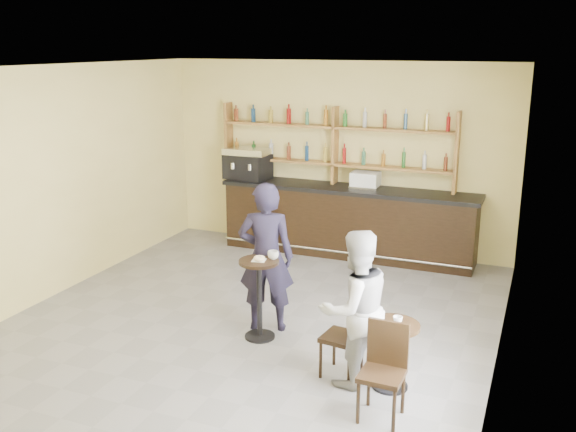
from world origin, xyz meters
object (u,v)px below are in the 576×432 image
at_px(patron_second, 355,309).
at_px(man_main, 266,257).
at_px(pastry_case, 365,180).
at_px(chair_south, 382,374).
at_px(pedestal_table, 259,299).
at_px(cafe_table, 391,356).
at_px(bar_counter, 348,221).
at_px(espresso_machine, 248,163).
at_px(chair_west, 342,336).

bearing_deg(patron_second, man_main, -78.69).
bearing_deg(pastry_case, chair_south, -71.49).
height_order(pedestal_table, man_main, man_main).
relative_size(man_main, cafe_table, 2.63).
relative_size(pastry_case, man_main, 0.24).
bearing_deg(bar_counter, pedestal_table, -90.67).
bearing_deg(pedestal_table, espresso_machine, 117.58).
height_order(chair_south, patron_second, patron_second).
distance_m(pedestal_table, patron_second, 1.52).
bearing_deg(cafe_table, bar_counter, 113.08).
xyz_separation_m(bar_counter, chair_south, (1.76, -4.60, -0.12)).
xyz_separation_m(espresso_machine, cafe_table, (3.55, -4.00, -1.08)).
height_order(bar_counter, man_main, man_main).
distance_m(cafe_table, chair_west, 0.56).
bearing_deg(patron_second, pedestal_table, -70.16).
height_order(espresso_machine, patron_second, espresso_machine).
height_order(espresso_machine, chair_west, espresso_machine).
xyz_separation_m(bar_counter, pedestal_table, (-0.04, -3.45, -0.09)).
relative_size(pedestal_table, chair_south, 1.06).
xyz_separation_m(bar_counter, pastry_case, (0.28, 0.00, 0.72)).
bearing_deg(pastry_case, espresso_machine, -179.22).
relative_size(pedestal_table, man_main, 0.53).
distance_m(bar_counter, chair_west, 4.12).
bearing_deg(espresso_machine, man_main, -52.94).
height_order(cafe_table, chair_south, chair_south).
bearing_deg(bar_counter, patron_second, -71.96).
bearing_deg(chair_west, chair_south, 50.36).
xyz_separation_m(pastry_case, patron_second, (1.04, -4.05, -0.47)).
height_order(chair_west, chair_south, chair_south).
bearing_deg(chair_south, pedestal_table, 148.80).
height_order(pastry_case, chair_west, pastry_case).
height_order(bar_counter, chair_south, bar_counter).
xyz_separation_m(man_main, chair_south, (1.83, -1.43, -0.47)).
bearing_deg(chair_west, man_main, -114.77).
height_order(bar_counter, pastry_case, pastry_case).
distance_m(pastry_case, pedestal_table, 3.56).
relative_size(bar_counter, patron_second, 2.57).
distance_m(man_main, chair_west, 1.54).
relative_size(espresso_machine, man_main, 0.40).
relative_size(chair_south, patron_second, 0.56).
bearing_deg(man_main, cafe_table, 137.63).
height_order(cafe_table, patron_second, patron_second).
distance_m(chair_south, patron_second, 0.79).
xyz_separation_m(espresso_machine, man_main, (1.77, -3.17, -0.50)).
bearing_deg(bar_counter, cafe_table, -66.92).
distance_m(pastry_case, patron_second, 4.21).
bearing_deg(chair_west, patron_second, 66.32).
relative_size(cafe_table, chair_west, 0.79).
bearing_deg(cafe_table, chair_south, -85.24).
relative_size(man_main, patron_second, 1.12).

